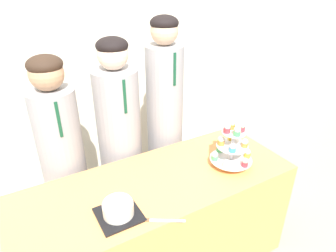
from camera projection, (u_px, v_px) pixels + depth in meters
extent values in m
cube|color=beige|center=(85.00, 37.00, 2.42)|extent=(9.00, 0.06, 2.70)
cube|color=#EF9951|center=(159.00, 226.00, 1.93)|extent=(1.67, 0.63, 0.73)
cube|color=black|center=(119.00, 215.00, 1.52)|extent=(0.21, 0.21, 0.01)
cylinder|color=silver|center=(118.00, 209.00, 1.50)|extent=(0.16, 0.16, 0.07)
ellipsoid|color=silver|center=(118.00, 203.00, 1.48)|extent=(0.15, 0.15, 0.05)
cube|color=silver|center=(167.00, 221.00, 1.48)|extent=(0.16, 0.11, 0.00)
cube|color=brown|center=(142.00, 220.00, 1.49)|extent=(0.08, 0.06, 0.01)
cylinder|color=silver|center=(232.00, 149.00, 1.85)|extent=(0.02, 0.02, 0.24)
cylinder|color=silver|center=(231.00, 159.00, 1.89)|extent=(0.26, 0.26, 0.01)
cylinder|color=silver|center=(232.00, 146.00, 1.84)|extent=(0.20, 0.20, 0.01)
cylinder|color=silver|center=(234.00, 132.00, 1.80)|extent=(0.15, 0.15, 0.01)
cylinder|color=#4CB766|center=(215.00, 158.00, 1.87)|extent=(0.04, 0.04, 0.03)
sphere|color=white|center=(215.00, 154.00, 1.85)|extent=(0.04, 0.04, 0.04)
cylinder|color=white|center=(226.00, 166.00, 1.79)|extent=(0.04, 0.04, 0.03)
sphere|color=silver|center=(227.00, 162.00, 1.78)|extent=(0.04, 0.04, 0.04)
cylinder|color=#E5333D|center=(245.00, 164.00, 1.81)|extent=(0.04, 0.04, 0.03)
sphere|color=beige|center=(245.00, 161.00, 1.79)|extent=(0.04, 0.04, 0.04)
cylinder|color=yellow|center=(247.00, 155.00, 1.89)|extent=(0.04, 0.04, 0.03)
sphere|color=beige|center=(248.00, 152.00, 1.88)|extent=(0.04, 0.04, 0.04)
cylinder|color=#3893DB|center=(236.00, 149.00, 1.96)|extent=(0.04, 0.04, 0.03)
sphere|color=#F4E5C6|center=(237.00, 145.00, 1.95)|extent=(0.04, 0.04, 0.04)
cylinder|color=#4CB766|center=(220.00, 149.00, 1.96)|extent=(0.04, 0.04, 0.03)
sphere|color=silver|center=(220.00, 145.00, 1.94)|extent=(0.04, 0.04, 0.04)
cylinder|color=yellow|center=(231.00, 138.00, 1.90)|extent=(0.04, 0.04, 0.03)
sphere|color=#F4E5C6|center=(231.00, 134.00, 1.89)|extent=(0.04, 0.04, 0.04)
cylinder|color=orange|center=(221.00, 143.00, 1.84)|extent=(0.04, 0.04, 0.03)
sphere|color=#F4E5C6|center=(221.00, 139.00, 1.83)|extent=(0.04, 0.04, 0.04)
cylinder|color=#3893DB|center=(232.00, 150.00, 1.77)|extent=(0.04, 0.04, 0.03)
sphere|color=silver|center=(233.00, 146.00, 1.76)|extent=(0.04, 0.04, 0.04)
cylinder|color=orange|center=(245.00, 145.00, 1.82)|extent=(0.04, 0.04, 0.02)
sphere|color=white|center=(245.00, 142.00, 1.81)|extent=(0.04, 0.04, 0.04)
cylinder|color=#E5333D|center=(227.00, 130.00, 1.78)|extent=(0.04, 0.04, 0.03)
sphere|color=silver|center=(227.00, 126.00, 1.77)|extent=(0.04, 0.04, 0.04)
cylinder|color=#4CB766|center=(237.00, 133.00, 1.75)|extent=(0.04, 0.04, 0.03)
sphere|color=silver|center=(237.00, 129.00, 1.74)|extent=(0.04, 0.04, 0.04)
cylinder|color=#E5333D|center=(241.00, 129.00, 1.80)|extent=(0.04, 0.04, 0.03)
sphere|color=beige|center=(242.00, 125.00, 1.78)|extent=(0.04, 0.04, 0.04)
cylinder|color=orange|center=(231.00, 126.00, 1.83)|extent=(0.05, 0.05, 0.03)
sphere|color=#F4E5C6|center=(232.00, 122.00, 1.81)|extent=(0.04, 0.04, 0.04)
cylinder|color=#939399|center=(66.00, 175.00, 2.01)|extent=(0.28, 0.28, 1.22)
sphere|color=tan|center=(46.00, 74.00, 1.69)|extent=(0.20, 0.20, 0.20)
ellipsoid|color=#332319|center=(44.00, 64.00, 1.66)|extent=(0.20, 0.20, 0.11)
cube|color=#14472D|center=(59.00, 120.00, 1.68)|extent=(0.02, 0.01, 0.22)
cylinder|color=#939399|center=(121.00, 155.00, 2.18)|extent=(0.30, 0.30, 1.28)
sphere|color=beige|center=(113.00, 54.00, 1.84)|extent=(0.20, 0.20, 0.20)
ellipsoid|color=black|center=(112.00, 45.00, 1.81)|extent=(0.20, 0.20, 0.11)
cube|color=#14472D|center=(125.00, 97.00, 1.82)|extent=(0.02, 0.01, 0.22)
cylinder|color=#939399|center=(165.00, 136.00, 2.31)|extent=(0.27, 0.27, 1.39)
sphere|color=#D6AD89|center=(164.00, 31.00, 1.95)|extent=(0.19, 0.19, 0.19)
ellipsoid|color=black|center=(164.00, 23.00, 1.92)|extent=(0.19, 0.19, 0.10)
cube|color=#14472D|center=(175.00, 70.00, 1.95)|extent=(0.02, 0.01, 0.22)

